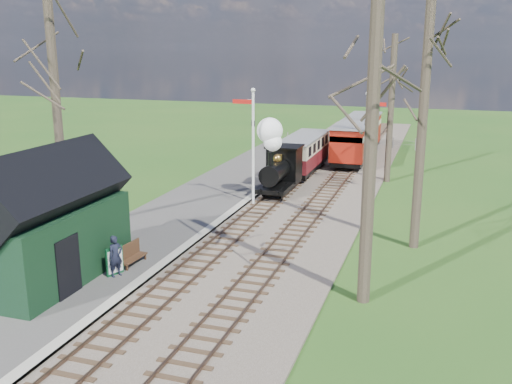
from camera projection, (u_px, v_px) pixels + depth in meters
The scene contains 19 objects.
ground at pixel (91, 359), 15.45m from camera, with size 140.00×140.00×0.00m, color #24531A.
distant_hills at pixel (379, 230), 78.30m from camera, with size 114.40×48.00×22.02m.
ballast_bed at pixel (314, 183), 35.30m from camera, with size 8.00×60.00×0.10m, color brown.
track_near at pixel (294, 181), 35.68m from camera, with size 1.60×60.00×0.15m.
track_far at pixel (335, 184), 34.89m from camera, with size 1.60×60.00×0.15m.
platform at pixel (190, 209), 29.37m from camera, with size 5.00×44.00×0.20m, color #474442.
coping_strip at pixel (231, 213), 28.68m from camera, with size 0.40×44.00×0.21m, color #B2AD9E.
station_shed at pixel (47, 223), 19.87m from camera, with size 3.25×6.30×4.78m.
semaphore_near at pixel (252, 138), 29.52m from camera, with size 1.22×0.24×6.22m.
semaphore_far at pixel (367, 132), 33.55m from camera, with size 1.22×0.24×5.72m.
bare_trees at pixel (255, 124), 23.06m from camera, with size 15.51×22.39×12.00m.
fence_line at pixel (339, 140), 48.37m from camera, with size 12.60×0.08×1.00m.
locomotive at pixel (278, 161), 31.88m from camera, with size 1.77×4.12×4.42m.
coach at pixel (304, 152), 37.59m from camera, with size 2.06×7.07×2.17m.
red_carriage_a at pixel (352, 143), 40.10m from camera, with size 2.32×5.74×2.44m.
red_carriage_b at pixel (363, 132), 45.16m from camera, with size 2.32×5.74×2.44m.
sign_board at pixel (115, 261), 20.57m from camera, with size 0.34×0.69×1.04m.
bench at pixel (130, 254), 21.62m from camera, with size 0.52×1.45×0.82m.
person at pixel (116, 256), 20.39m from camera, with size 0.55×0.36×1.51m, color black.
Camera 1 is at (8.57, -11.76, 8.22)m, focal length 40.00 mm.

